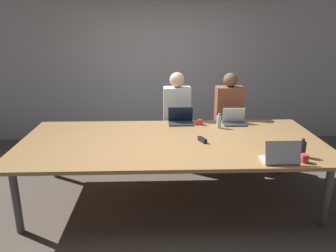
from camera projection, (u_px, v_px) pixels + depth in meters
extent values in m
plane|color=brown|center=(171.00, 198.00, 4.17)|extent=(24.00, 24.00, 0.00)
cube|color=#ADADB2|center=(166.00, 65.00, 5.97)|extent=(12.00, 0.06, 2.80)
cube|color=#9E7547|center=(171.00, 142.00, 3.95)|extent=(3.63, 1.68, 0.04)
cylinder|color=#4C4C51|center=(16.00, 201.00, 3.38)|extent=(0.08, 0.08, 0.74)
cylinder|color=#4C4C51|center=(327.00, 196.00, 3.49)|extent=(0.08, 0.08, 0.74)
cylinder|color=#4C4C51|center=(54.00, 153.00, 4.64)|extent=(0.08, 0.08, 0.74)
cylinder|color=#4C4C51|center=(282.00, 150.00, 4.75)|extent=(0.08, 0.08, 0.74)
cube|color=#333338|center=(235.00, 124.00, 4.55)|extent=(0.31, 0.20, 0.02)
cube|color=#333338|center=(233.00, 114.00, 4.61)|extent=(0.32, 0.04, 0.20)
cube|color=silver|center=(234.00, 115.00, 4.60)|extent=(0.31, 0.04, 0.20)
cube|color=#2D2D38|center=(226.00, 150.00, 5.14)|extent=(0.32, 0.24, 0.45)
cube|color=brown|center=(229.00, 112.00, 4.96)|extent=(0.40, 0.24, 0.78)
sphere|color=brown|center=(230.00, 80.00, 4.81)|extent=(0.21, 0.21, 0.21)
cylinder|color=#ADD1E0|center=(219.00, 122.00, 4.39)|extent=(0.06, 0.06, 0.17)
cylinder|color=#ADD1E0|center=(219.00, 115.00, 4.36)|extent=(0.03, 0.03, 0.04)
cube|color=#333338|center=(181.00, 123.00, 4.57)|extent=(0.34, 0.22, 0.02)
cube|color=#333338|center=(180.00, 114.00, 4.62)|extent=(0.35, 0.08, 0.22)
cube|color=#0F1933|center=(181.00, 114.00, 4.61)|extent=(0.34, 0.08, 0.21)
cube|color=#2D2D38|center=(177.00, 151.00, 5.11)|extent=(0.32, 0.24, 0.45)
cube|color=silver|center=(177.00, 113.00, 4.92)|extent=(0.40, 0.24, 0.78)
sphere|color=beige|center=(177.00, 80.00, 4.78)|extent=(0.22, 0.22, 0.22)
cylinder|color=red|center=(200.00, 122.00, 4.54)|extent=(0.08, 0.08, 0.08)
cube|color=#B7B7BC|center=(278.00, 160.00, 3.34)|extent=(0.35, 0.22, 0.02)
cube|color=#B7B7BC|center=(283.00, 152.00, 3.22)|extent=(0.35, 0.08, 0.22)
cube|color=silver|center=(282.00, 152.00, 3.24)|extent=(0.35, 0.08, 0.22)
cylinder|color=red|center=(305.00, 158.00, 3.30)|extent=(0.08, 0.08, 0.09)
cylinder|color=black|center=(302.00, 149.00, 3.43)|extent=(0.08, 0.08, 0.16)
cylinder|color=black|center=(303.00, 140.00, 3.40)|extent=(0.03, 0.03, 0.04)
cube|color=black|center=(202.00, 140.00, 3.89)|extent=(0.10, 0.16, 0.05)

